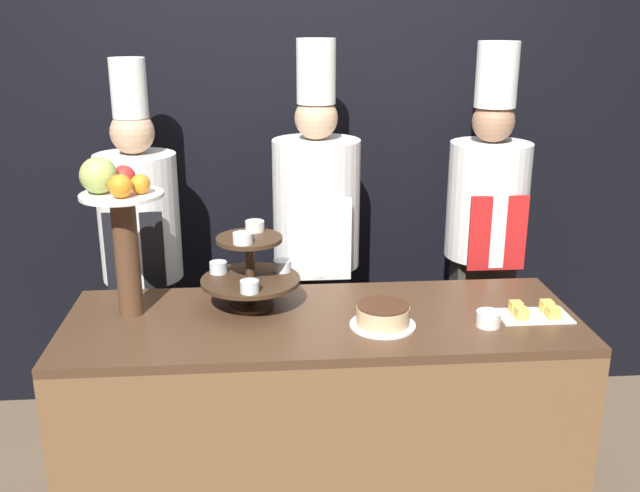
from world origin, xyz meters
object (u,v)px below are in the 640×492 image
Objects in this scene: cake_square_tray at (534,312)px; chef_left at (141,246)px; cake_round at (383,316)px; chef_center_right at (485,230)px; fruit_pedestal at (119,214)px; chef_center_left at (316,235)px; cup_white at (488,319)px; tiered_stand at (250,270)px.

cake_square_tray is 1.72m from chef_left.
chef_center_right is (0.61, 0.75, 0.09)m from cake_round.
chef_center_left is at bearing 36.18° from fruit_pedestal.
chef_left reaches higher than cup_white.
fruit_pedestal is 2.26× the size of cake_square_tray.
cup_white is 0.97m from chef_center_left.
cup_white is at bearing -161.30° from cake_square_tray.
cake_round is at bearing -24.01° from tiered_stand.
cake_round is at bearing -75.98° from chef_center_left.
chef_center_right is (1.59, 0.00, 0.04)m from chef_left.
tiered_stand is at bearing 3.14° from fruit_pedestal.
fruit_pedestal is at bearing 170.76° from cup_white.
tiered_stand is 0.21× the size of chef_center_right.
chef_left reaches higher than cake_round.
chef_center_right is at bearing 74.19° from cup_white.
chef_left is 1.59m from chef_center_right.
cake_square_tray is at bearing -42.66° from chef_center_left.
cake_round is 0.97m from chef_center_right.
cake_round is at bearing -37.35° from chef_left.
chef_center_right is at bearing 51.02° from cake_round.
chef_center_right is (0.22, 0.78, 0.10)m from cup_white.
fruit_pedestal is 1.67m from chef_center_right.
cake_round is 0.13× the size of chef_center_right.
fruit_pedestal is 0.64m from chef_left.
chef_center_right reaches higher than chef_left.
chef_center_right is at bearing 19.76° from fruit_pedestal.
tiered_stand is 0.54m from cake_round.
tiered_stand is at bearing -153.86° from chef_center_right.
cake_square_tray is 0.15× the size of chef_left.
chef_center_left is (0.76, 0.56, -0.27)m from fruit_pedestal.
cake_round is at bearing 175.77° from cup_white.
fruit_pedestal is 2.50× the size of cake_round.
cup_white is (1.34, -0.22, -0.37)m from fruit_pedestal.
tiered_stand is 0.22× the size of chef_left.
tiered_stand is 4.30× the size of cup_white.
chef_center_left reaches higher than fruit_pedestal.
tiered_stand is 0.91m from cup_white.
chef_center_left reaches higher than chef_center_right.
cup_white is at bearing -53.62° from chef_center_left.
fruit_pedestal is at bearing -176.86° from tiered_stand.
cake_square_tray is 0.15× the size of chef_center_right.
cup_white is 0.33× the size of cake_square_tray.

